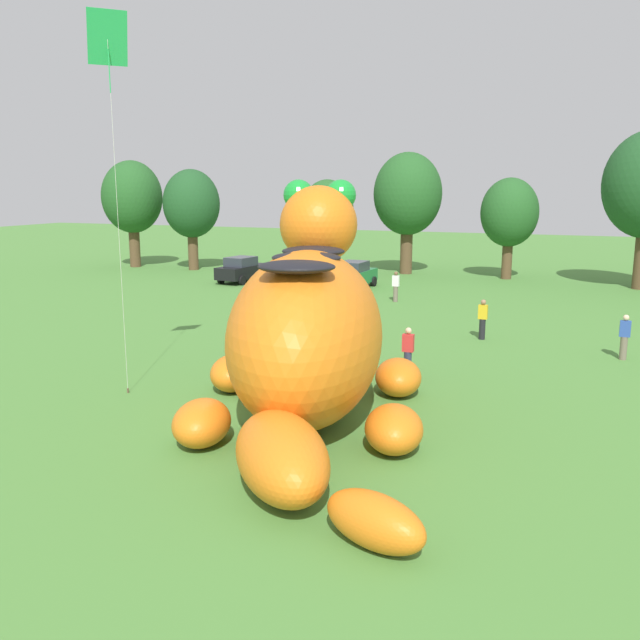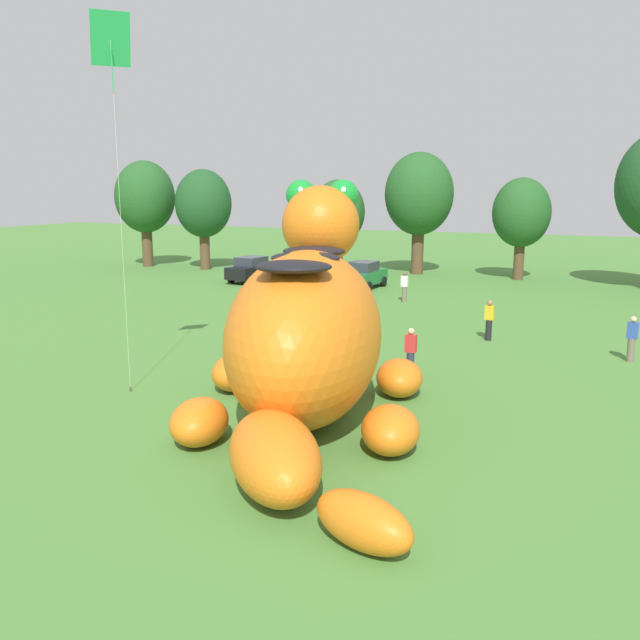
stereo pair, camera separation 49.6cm
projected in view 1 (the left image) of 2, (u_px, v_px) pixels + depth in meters
ground_plane at (249, 420)px, 18.64m from camera, size 160.00×160.00×0.00m
giant_inflatable_creature at (307, 333)px, 18.43m from camera, size 9.11×11.86×6.59m
car_black at (242, 269)px, 45.44m from camera, size 2.28×4.26×1.72m
car_white at (296, 272)px, 44.32m from camera, size 2.02×4.14×1.72m
car_green at (354, 275)px, 42.72m from camera, size 2.11×4.19×1.72m
tree_far_left at (132, 198)px, 53.26m from camera, size 4.73×4.73×8.40m
tree_left at (191, 204)px, 51.45m from camera, size 4.33×4.33×7.68m
tree_mid_left at (327, 213)px, 49.03m from camera, size 3.88×3.88×6.88m
tree_centre_left at (408, 195)px, 48.94m from camera, size 4.97×4.97×8.83m
tree_centre at (509, 213)px, 46.31m from camera, size 3.93×3.93×6.98m
spectator_near_inflatable at (483, 320)px, 28.36m from camera, size 0.38×0.26×1.71m
spectator_mid_field at (408, 352)px, 22.76m from camera, size 0.38×0.26×1.71m
spectator_by_cars at (396, 287)px, 37.67m from camera, size 0.38×0.26×1.71m
spectator_far_side at (624, 337)px, 25.02m from camera, size 0.38×0.26×1.71m
tethered_flying_kite at (108, 45)px, 19.11m from camera, size 1.13×1.13×11.24m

